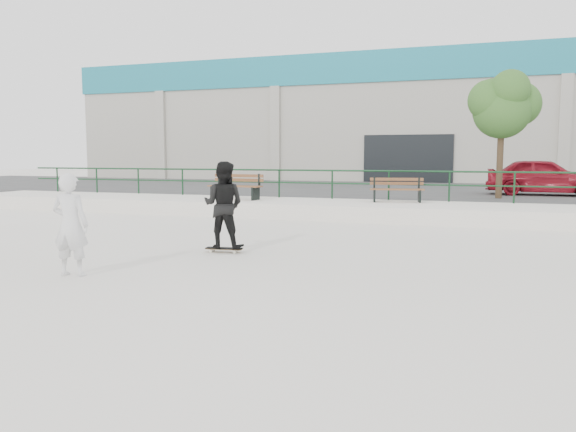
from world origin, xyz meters
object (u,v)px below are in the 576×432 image
at_px(skateboard, 224,249).
at_px(red_car, 544,177).
at_px(bench_left, 236,187).
at_px(standing_skater, 224,205).
at_px(tree, 503,104).
at_px(seated_skater, 70,225).
at_px(bench_right, 397,190).

bearing_deg(skateboard, red_car, 53.41).
bearing_deg(bench_left, standing_skater, -62.48).
bearing_deg(tree, standing_skater, -117.78).
distance_m(bench_left, seated_skater, 10.45).
relative_size(bench_left, tree, 0.44).
height_order(bench_left, standing_skater, standing_skater).
relative_size(bench_right, standing_skater, 1.00).
xyz_separation_m(tree, skateboard, (-5.72, -10.86, -3.77)).
relative_size(bench_left, skateboard, 2.48).
relative_size(skateboard, standing_skater, 0.44).
height_order(bench_right, seated_skater, seated_skater).
height_order(skateboard, standing_skater, standing_skater).
height_order(red_car, standing_skater, red_car).
xyz_separation_m(bench_left, tree, (8.77, 3.48, 2.90)).
xyz_separation_m(bench_right, red_car, (4.90, 5.10, 0.32)).
bearing_deg(standing_skater, tree, -122.30).
bearing_deg(bench_right, skateboard, -118.95).
bearing_deg(bench_left, red_car, 34.09).
bearing_deg(standing_skater, bench_right, -111.47).
distance_m(red_car, standing_skater, 15.07).
relative_size(bench_right, tree, 0.41).
relative_size(red_car, skateboard, 5.26).
height_order(tree, red_car, tree).
bearing_deg(tree, bench_right, -139.33).
xyz_separation_m(bench_left, bench_right, (5.50, 0.68, -0.04)).
height_order(tree, seated_skater, tree).
xyz_separation_m(bench_right, standing_skater, (-2.45, -8.05, 0.10)).
bearing_deg(bench_right, tree, 28.67).
bearing_deg(skateboard, standing_skater, 0.00).
height_order(bench_left, bench_right, bench_left).
height_order(tree, standing_skater, tree).
xyz_separation_m(tree, standing_skater, (-5.72, -10.86, -2.84)).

